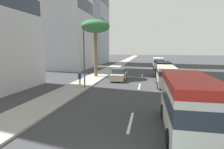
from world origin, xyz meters
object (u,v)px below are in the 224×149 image
object	(u,v)px
van_lead	(158,63)
van_second	(163,68)
van_third	(166,75)
palm_tree	(95,28)
pedestrian_near_lamp	(80,78)
street_lamp	(85,50)
car_fifth	(119,75)
minibus_fourth	(188,102)

from	to	relation	value
van_lead	van_second	xyz separation A→B (m)	(-12.16, -0.12, 0.00)
van_third	palm_tree	world-z (taller)	palm_tree
van_lead	van_second	bearing A→B (deg)	-179.45
pedestrian_near_lamp	palm_tree	distance (m)	10.16
van_second	street_lamp	xyz separation A→B (m)	(-10.44, 8.89, 2.91)
van_second	palm_tree	world-z (taller)	palm_tree
car_fifth	street_lamp	xyz separation A→B (m)	(-6.29, 2.66, 3.48)
van_third	pedestrian_near_lamp	xyz separation A→B (m)	(-2.76, 9.61, -0.24)
car_fifth	palm_tree	world-z (taller)	palm_tree
van_third	car_fifth	distance (m)	6.71
van_lead	pedestrian_near_lamp	size ratio (longest dim) A/B	3.06
van_lead	pedestrian_near_lamp	xyz separation A→B (m)	(-21.95, 9.69, -0.27)
pedestrian_near_lamp	car_fifth	bearing A→B (deg)	-122.86
van_third	minibus_fourth	xyz separation A→B (m)	(-12.23, -0.02, 0.28)
van_third	palm_tree	size ratio (longest dim) A/B	0.63
minibus_fourth	street_lamp	bearing A→B (deg)	44.66
van_second	minibus_fourth	xyz separation A→B (m)	(-19.26, 0.18, 0.25)
van_lead	palm_tree	size ratio (longest dim) A/B	0.61
van_second	van_third	bearing A→B (deg)	178.39
minibus_fourth	pedestrian_near_lamp	size ratio (longest dim) A/B	3.70
van_lead	pedestrian_near_lamp	world-z (taller)	van_lead
van_third	minibus_fourth	size ratio (longest dim) A/B	0.85
car_fifth	pedestrian_near_lamp	distance (m)	6.69
street_lamp	van_third	bearing A→B (deg)	-68.58
car_fifth	pedestrian_near_lamp	bearing A→B (deg)	-32.36
van_second	street_lamp	bearing A→B (deg)	139.58
street_lamp	car_fifth	bearing A→B (deg)	-22.92
van_second	pedestrian_near_lamp	bearing A→B (deg)	134.96
van_lead	minibus_fourth	xyz separation A→B (m)	(-31.42, 0.06, 0.25)
van_third	car_fifth	size ratio (longest dim) A/B	1.20
van_third	minibus_fourth	distance (m)	12.24
pedestrian_near_lamp	palm_tree	size ratio (longest dim) A/B	0.20
minibus_fourth	van_second	bearing A→B (deg)	-0.52
pedestrian_near_lamp	street_lamp	distance (m)	3.37
van_lead	van_second	world-z (taller)	van_second
palm_tree	pedestrian_near_lamp	bearing A→B (deg)	-177.00
van_lead	pedestrian_near_lamp	bearing A→B (deg)	156.18
van_second	minibus_fourth	size ratio (longest dim) A/B	0.74
car_fifth	pedestrian_near_lamp	size ratio (longest dim) A/B	2.62
van_lead	car_fifth	distance (m)	17.43
van_lead	palm_tree	world-z (taller)	palm_tree
van_third	pedestrian_near_lamp	distance (m)	10.00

